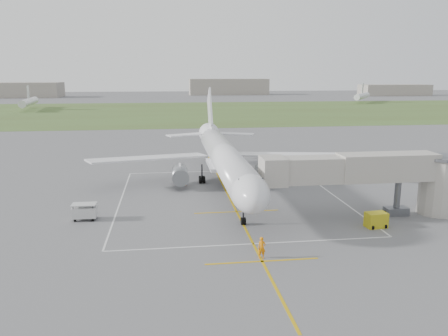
{
  "coord_description": "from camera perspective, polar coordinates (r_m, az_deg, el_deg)",
  "views": [
    {
      "loc": [
        -7.85,
        -58.45,
        15.9
      ],
      "look_at": [
        -0.71,
        -4.0,
        4.0
      ],
      "focal_mm": 35.0,
      "sensor_mm": 36.0,
      "label": 1
    }
  ],
  "objects": [
    {
      "name": "baggage_cart",
      "position": [
        50.97,
        -17.76,
        -5.44
      ],
      "size": [
        2.67,
        1.63,
        1.84
      ],
      "rotation": [
        0.0,
        0.0,
        -0.02
      ],
      "color": "#BCBCBC",
      "rests_on": "ground"
    },
    {
      "name": "distant_hangars",
      "position": [
        323.92,
        -9.08,
        10.18
      ],
      "size": [
        345.0,
        49.0,
        12.0
      ],
      "color": "gray",
      "rests_on": "ground"
    },
    {
      "name": "distant_aircraft",
      "position": [
        223.44,
        -1.21,
        9.06
      ],
      "size": [
        184.57,
        60.46,
        8.85
      ],
      "color": "silver",
      "rests_on": "ground"
    },
    {
      "name": "gpu_unit",
      "position": [
        49.02,
        19.25,
        -6.43
      ],
      "size": [
        2.27,
        1.71,
        1.61
      ],
      "rotation": [
        0.0,
        0.0,
        0.1
      ],
      "color": "#AEA215",
      "rests_on": "ground"
    },
    {
      "name": "jet_bridge",
      "position": [
        51.96,
        19.72,
        -0.9
      ],
      "size": [
        23.4,
        5.0,
        7.2
      ],
      "color": "#A49F94",
      "rests_on": "ground"
    },
    {
      "name": "apron_markings",
      "position": [
        55.53,
        0.97,
        -4.4
      ],
      "size": [
        28.2,
        60.0,
        0.01
      ],
      "color": "#C2970B",
      "rests_on": "ground"
    },
    {
      "name": "grass_strip",
      "position": [
        189.28,
        -5.11,
        7.36
      ],
      "size": [
        700.0,
        120.0,
        0.02
      ],
      "primitive_type": "cube",
      "color": "#445726",
      "rests_on": "ground"
    },
    {
      "name": "ground",
      "position": [
        61.08,
        0.17,
        -2.86
      ],
      "size": [
        700.0,
        700.0,
        0.0
      ],
      "primitive_type": "plane",
      "color": "#525254",
      "rests_on": "ground"
    },
    {
      "name": "ramp_worker_nose",
      "position": [
        38.98,
        4.95,
        -10.34
      ],
      "size": [
        0.73,
        0.51,
        1.93
      ],
      "primitive_type": "imported",
      "rotation": [
        0.0,
        0.0,
        -0.07
      ],
      "color": "orange",
      "rests_on": "ground"
    },
    {
      "name": "ramp_worker_wing",
      "position": [
        63.4,
        -5.38,
        -1.44
      ],
      "size": [
        1.17,
        1.07,
        1.96
      ],
      "primitive_type": "imported",
      "rotation": [
        0.0,
        0.0,
        2.71
      ],
      "color": "orange",
      "rests_on": "ground"
    },
    {
      "name": "airliner",
      "position": [
        60.81,
        0.08,
        1.32
      ],
      "size": [
        38.93,
        46.75,
        13.52
      ],
      "color": "silver",
      "rests_on": "ground"
    }
  ]
}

